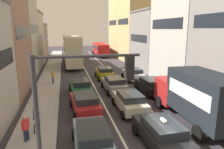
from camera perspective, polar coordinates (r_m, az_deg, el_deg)
name	(u,v)px	position (r m, az deg, el deg)	size (l,w,h in m)	color
sidewalk_left	(51,75)	(29.40, -16.42, -0.26)	(2.60, 64.00, 0.14)	#ACACAC
lane_stripe_left	(88,74)	(29.50, -6.68, 0.08)	(0.16, 60.00, 0.01)	silver
lane_stripe_right	(111,73)	(30.04, -0.22, 0.39)	(0.16, 60.00, 0.01)	silver
building_row_left	(7,39)	(30.87, -26.80, 8.59)	(7.20, 43.90, 11.66)	#B2ADA3
building_row_right	(158,28)	(34.48, 12.53, 12.39)	(7.20, 43.90, 14.14)	tan
traffic_light_pole	(75,103)	(7.20, -10.13, -7.75)	(3.58, 0.38, 5.50)	#2D2D33
removalist_box_truck	(196,95)	(15.02, 21.96, -5.14)	(2.83, 7.75, 3.58)	#A51E1E
taxi_centre_lane_front	(161,133)	(11.91, 13.35, -15.31)	(2.13, 4.34, 1.66)	black
sedan_left_lane_front	(93,139)	(11.14, -5.36, -17.09)	(2.09, 4.32, 1.49)	#759EB7
sedan_centre_lane_second	(129,101)	(16.31, 4.81, -7.24)	(2.06, 4.30, 1.49)	beige
wagon_left_lane_second	(85,103)	(16.02, -7.38, -7.68)	(2.30, 4.41, 1.49)	#A51E1E
hatchback_centre_lane_third	(114,84)	(21.14, 0.57, -2.58)	(2.11, 4.32, 1.49)	gray
sedan_left_lane_third	(80,86)	(20.53, -8.65, -3.19)	(2.21, 4.37, 1.49)	#19592D
coupe_centre_lane_fourth	(104,72)	(26.67, -2.09, 0.58)	(2.11, 4.32, 1.49)	#B29319
sedan_right_lane_behind_truck	(151,85)	(20.92, 10.55, -2.96)	(2.14, 4.34, 1.49)	black
wagon_right_lane_far	(133,74)	(26.00, 5.82, 0.21)	(2.09, 4.32, 1.49)	silver
bus_mid_queue_primary	(72,50)	(35.58, -10.91, 6.66)	(2.99, 10.56, 5.06)	#BFB793
bus_far_queue_secondary	(100,48)	(49.41, -3.22, 7.18)	(3.01, 10.56, 2.90)	#B21919
cyclist_on_sidewalk	(36,118)	(14.07, -20.11, -11.05)	(0.50, 1.73, 1.72)	black
pedestrian_near_kerb	(53,76)	(24.73, -15.92, -0.49)	(0.34, 0.54, 1.66)	#262D47
pedestrian_mid_sidewalk	(26,127)	(12.78, -22.59, -13.23)	(0.37, 0.45, 1.66)	#262D47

